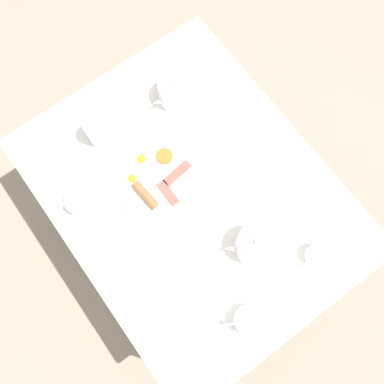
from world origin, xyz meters
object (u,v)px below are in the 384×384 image
object	(u,v)px
teapot_far	(176,91)
teacup_with_saucer_right	(81,203)
breakfast_plate	(154,177)
creamer_jug	(316,255)
teapot_near	(255,245)
teacup_with_saucer_left	(248,320)
fork_by_plate	(231,132)
knife_by_plate	(163,285)
water_glass_tall	(98,132)

from	to	relation	value
teapot_far	teacup_with_saucer_right	world-z (taller)	teapot_far
breakfast_plate	creamer_jug	distance (m)	0.56
teapot_near	teacup_with_saucer_left	bearing A→B (deg)	73.30
teapot_far	teacup_with_saucer_right	xyz separation A→B (m)	(0.46, 0.13, -0.02)
teapot_near	creamer_jug	xyz separation A→B (m)	(-0.13, 0.13, -0.02)
breakfast_plate	fork_by_plate	world-z (taller)	breakfast_plate
teapot_far	fork_by_plate	xyz separation A→B (m)	(-0.07, 0.21, -0.04)
teapot_near	teacup_with_saucer_right	size ratio (longest dim) A/B	1.26
breakfast_plate	knife_by_plate	world-z (taller)	breakfast_plate
water_glass_tall	knife_by_plate	distance (m)	0.52
teapot_far	water_glass_tall	world-z (taller)	same
breakfast_plate	teacup_with_saucer_left	xyz separation A→B (m)	(0.03, 0.52, 0.02)
teacup_with_saucer_left	teacup_with_saucer_right	size ratio (longest dim) A/B	1.00
teapot_near	teapot_far	xyz separation A→B (m)	(-0.11, -0.55, 0.00)
teapot_near	breakfast_plate	bearing A→B (deg)	-45.22
water_glass_tall	knife_by_plate	xyz separation A→B (m)	(0.11, 0.51, -0.06)
knife_by_plate	water_glass_tall	bearing A→B (deg)	-102.21
teacup_with_saucer_left	creamer_jug	size ratio (longest dim) A/B	1.67
fork_by_plate	creamer_jug	bearing A→B (deg)	84.56
teacup_with_saucer_left	creamer_jug	bearing A→B (deg)	-174.77
teapot_near	teacup_with_saucer_right	world-z (taller)	teapot_near
breakfast_plate	teapot_near	distance (m)	0.38
breakfast_plate	teacup_with_saucer_left	size ratio (longest dim) A/B	1.88
teacup_with_saucer_left	teacup_with_saucer_right	xyz separation A→B (m)	(0.20, -0.58, -0.00)
fork_by_plate	breakfast_plate	bearing A→B (deg)	-3.48
teapot_far	knife_by_plate	distance (m)	0.63
teacup_with_saucer_right	water_glass_tall	size ratio (longest dim) A/B	1.26
teacup_with_saucer_left	knife_by_plate	bearing A→B (deg)	-58.13
creamer_jug	knife_by_plate	world-z (taller)	creamer_jug
teacup_with_saucer_right	creamer_jug	size ratio (longest dim) A/B	1.67
teacup_with_saucer_left	fork_by_plate	world-z (taller)	teacup_with_saucer_left
teapot_far	creamer_jug	xyz separation A→B (m)	(-0.03, 0.69, -0.02)
breakfast_plate	teacup_with_saucer_right	bearing A→B (deg)	-14.21
teacup_with_saucer_right	fork_by_plate	bearing A→B (deg)	171.74
teapot_near	teapot_far	size ratio (longest dim) A/B	0.93
breakfast_plate	creamer_jug	xyz separation A→B (m)	(-0.25, 0.50, 0.02)
teacup_with_saucer_right	teapot_near	bearing A→B (deg)	129.76
teapot_far	creamer_jug	world-z (taller)	teapot_far
breakfast_plate	teacup_with_saucer_right	xyz separation A→B (m)	(0.23, -0.06, 0.02)
teapot_near	creamer_jug	world-z (taller)	teapot_near
teapot_far	knife_by_plate	size ratio (longest dim) A/B	0.87
breakfast_plate	teacup_with_saucer_right	world-z (taller)	teacup_with_saucer_right
water_glass_tall	teapot_far	bearing A→B (deg)	174.70
teapot_near	fork_by_plate	bearing A→B (deg)	-90.77
teapot_near	creamer_jug	distance (m)	0.19
teacup_with_saucer_left	teacup_with_saucer_right	distance (m)	0.62
fork_by_plate	teacup_with_saucer_right	bearing A→B (deg)	-8.26
teacup_with_saucer_right	knife_by_plate	distance (m)	0.36
creamer_jug	teacup_with_saucer_left	bearing A→B (deg)	5.23
teapot_far	fork_by_plate	size ratio (longest dim) A/B	1.53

